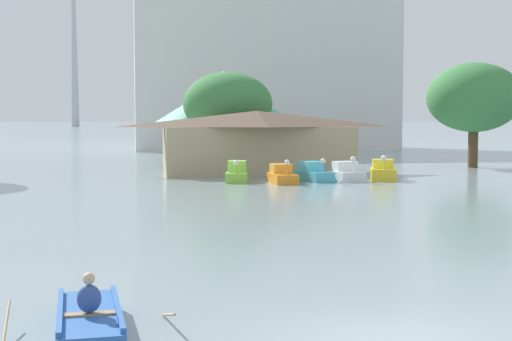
% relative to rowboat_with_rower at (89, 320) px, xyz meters
% --- Properties ---
extents(rowboat_with_rower, '(3.10, 3.51, 1.18)m').
position_rel_rowboat_with_rower_xyz_m(rowboat_with_rower, '(0.00, 0.00, 0.00)').
color(rowboat_with_rower, '#2D60AD').
rests_on(rowboat_with_rower, ground).
extents(pedal_boat_lime, '(1.78, 2.75, 1.44)m').
position_rel_rowboat_with_rower_xyz_m(pedal_boat_lime, '(7.31, 32.33, 0.29)').
color(pedal_boat_lime, '#8CCC3F').
rests_on(pedal_boat_lime, ground).
extents(pedal_boat_orange, '(1.49, 3.01, 1.52)m').
position_rel_rowboat_with_rower_xyz_m(pedal_boat_orange, '(9.95, 31.13, 0.23)').
color(pedal_boat_orange, orange).
rests_on(pedal_boat_orange, ground).
extents(pedal_boat_cyan, '(2.20, 3.06, 1.51)m').
position_rel_rowboat_with_rower_xyz_m(pedal_boat_cyan, '(12.16, 32.08, 0.27)').
color(pedal_boat_cyan, '#4CB7CC').
rests_on(pedal_boat_cyan, ground).
extents(pedal_boat_white, '(1.98, 2.51, 1.63)m').
position_rel_rowboat_with_rower_xyz_m(pedal_boat_white, '(14.28, 31.83, 0.26)').
color(pedal_boat_white, white).
rests_on(pedal_boat_white, ground).
extents(pedal_boat_yellow, '(2.10, 2.58, 1.68)m').
position_rel_rowboat_with_rower_xyz_m(pedal_boat_yellow, '(16.77, 32.00, 0.32)').
color(pedal_boat_yellow, yellow).
rests_on(pedal_boat_yellow, ground).
extents(boathouse, '(14.42, 6.78, 4.54)m').
position_rel_rowboat_with_rower_xyz_m(boathouse, '(9.76, 39.30, 2.13)').
color(boathouse, tan).
rests_on(boathouse, ground).
extents(green_roof_pavilion, '(12.68, 12.68, 8.14)m').
position_rel_rowboat_with_rower_xyz_m(green_roof_pavilion, '(8.88, 50.88, 4.06)').
color(green_roof_pavilion, brown).
rests_on(green_roof_pavilion, ground).
extents(shoreline_tree_mid, '(7.23, 7.23, 7.74)m').
position_rel_rowboat_with_rower_xyz_m(shoreline_tree_mid, '(8.48, 45.97, 4.90)').
color(shoreline_tree_mid, brown).
rests_on(shoreline_tree_mid, ground).
extents(shoreline_tree_right, '(7.64, 7.64, 8.51)m').
position_rel_rowboat_with_rower_xyz_m(shoreline_tree_right, '(28.22, 42.97, 5.44)').
color(shoreline_tree_right, brown).
rests_on(shoreline_tree_right, ground).
extents(background_building_block, '(33.93, 14.50, 22.92)m').
position_rel_rowboat_with_rower_xyz_m(background_building_block, '(17.87, 82.94, 11.24)').
color(background_building_block, silver).
rests_on(background_building_block, ground).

